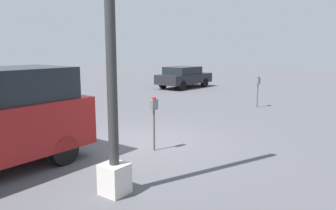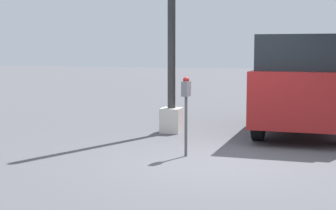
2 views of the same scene
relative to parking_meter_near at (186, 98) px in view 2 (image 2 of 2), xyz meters
The scene contains 4 objects.
ground_plane 1.23m from the parking_meter_near, 108.42° to the right, with size 80.00×80.00×0.00m, color #4C4C51.
parking_meter_near is the anchor object (origin of this frame).
lamp_post 2.82m from the parking_meter_near, 22.27° to the left, with size 0.44×0.44×6.13m.
parked_van 3.79m from the parking_meter_near, 29.47° to the right, with size 4.51×1.97×2.15m.
Camera 2 is at (-8.32, -1.64, 1.87)m, focal length 55.00 mm.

